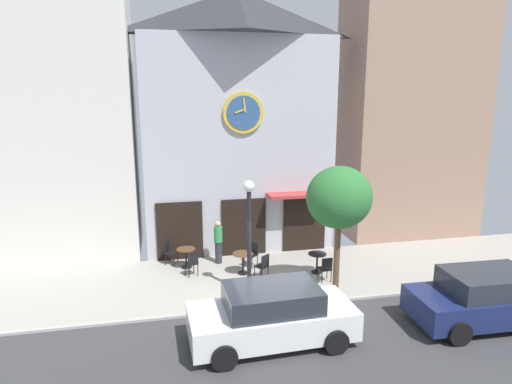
{
  "coord_description": "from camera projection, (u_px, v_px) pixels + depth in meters",
  "views": [
    {
      "loc": [
        -3.27,
        -12.03,
        6.44
      ],
      "look_at": [
        -0.21,
        2.39,
        3.11
      ],
      "focal_mm": 31.18,
      "sensor_mm": 36.0,
      "label": 1
    }
  ],
  "objects": [
    {
      "name": "parked_car_white",
      "position": [
        272.0,
        315.0,
        11.55
      ],
      "size": [
        4.36,
        2.13,
        1.55
      ],
      "color": "white",
      "rests_on": "ground_plane"
    },
    {
      "name": "pedestrian_green",
      "position": [
        218.0,
        242.0,
        16.92
      ],
      "size": [
        0.41,
        0.41,
        1.67
      ],
      "color": "#2D2D38",
      "rests_on": "ground_plane"
    },
    {
      "name": "cafe_chair_under_awning",
      "position": [
        326.0,
        267.0,
        15.29
      ],
      "size": [
        0.42,
        0.42,
        0.9
      ],
      "color": "black",
      "rests_on": "ground_plane"
    },
    {
      "name": "cafe_table_center",
      "position": [
        317.0,
        259.0,
        16.09
      ],
      "size": [
        0.66,
        0.66,
        0.73
      ],
      "color": "black",
      "rests_on": "ground_plane"
    },
    {
      "name": "cafe_chair_mid_row",
      "position": [
        192.0,
        262.0,
        15.79
      ],
      "size": [
        0.52,
        0.52,
        0.9
      ],
      "color": "black",
      "rests_on": "ground_plane"
    },
    {
      "name": "cafe_chair_facing_wall",
      "position": [
        252.0,
        252.0,
        16.72
      ],
      "size": [
        0.56,
        0.56,
        0.9
      ],
      "color": "black",
      "rests_on": "ground_plane"
    },
    {
      "name": "neighbor_building_right",
      "position": [
        413.0,
        89.0,
        19.71
      ],
      "size": [
        6.05,
        3.09,
        13.14
      ],
      "color": "#9E7A66",
      "rests_on": "ground_plane"
    },
    {
      "name": "cafe_table_center_right",
      "position": [
        243.0,
        259.0,
        16.0
      ],
      "size": [
        0.73,
        0.73,
        0.77
      ],
      "color": "black",
      "rests_on": "ground_plane"
    },
    {
      "name": "cafe_chair_outer",
      "position": [
        169.0,
        251.0,
        16.92
      ],
      "size": [
        0.54,
        0.54,
        0.9
      ],
      "color": "black",
      "rests_on": "ground_plane"
    },
    {
      "name": "cafe_table_center_left",
      "position": [
        186.0,
        254.0,
        16.54
      ],
      "size": [
        0.7,
        0.7,
        0.74
      ],
      "color": "black",
      "rests_on": "ground_plane"
    },
    {
      "name": "neighbor_building_left",
      "position": [
        36.0,
        64.0,
        16.6
      ],
      "size": [
        6.89,
        3.56,
        14.91
      ],
      "color": "silver",
      "rests_on": "ground_plane"
    },
    {
      "name": "parked_car_navy",
      "position": [
        487.0,
        298.0,
        12.51
      ],
      "size": [
        4.36,
        2.14,
        1.55
      ],
      "color": "navy",
      "rests_on": "ground_plane"
    },
    {
      "name": "street_tree",
      "position": [
        339.0,
        198.0,
        13.79
      ],
      "size": [
        2.07,
        1.87,
        4.22
      ],
      "color": "brown",
      "rests_on": "ground_plane"
    },
    {
      "name": "street_lamp",
      "position": [
        249.0,
        238.0,
        14.01
      ],
      "size": [
        0.36,
        0.36,
        3.78
      ],
      "color": "black",
      "rests_on": "ground_plane"
    },
    {
      "name": "cafe_chair_right_end",
      "position": [
        263.0,
        265.0,
        15.54
      ],
      "size": [
        0.56,
        0.56,
        0.9
      ],
      "color": "black",
      "rests_on": "ground_plane"
    },
    {
      "name": "ground_plane",
      "position": [
        282.0,
        315.0,
        13.17
      ],
      "size": [
        26.38,
        10.39,
        0.13
      ],
      "color": "#9E998E"
    },
    {
      "name": "clock_building",
      "position": [
        238.0,
        121.0,
        18.03
      ],
      "size": [
        7.6,
        3.65,
        10.28
      ],
      "color": "#B2B2BC",
      "rests_on": "ground_plane"
    }
  ]
}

